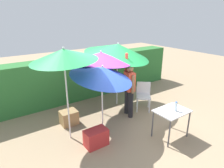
% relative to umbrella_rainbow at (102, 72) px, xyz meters
% --- Properties ---
extents(ground_plane, '(24.00, 24.00, 0.00)m').
position_rel_umbrella_rainbow_xyz_m(ground_plane, '(0.51, 0.02, -1.60)').
color(ground_plane, '#9E8466').
extents(hedge_row, '(8.00, 0.70, 1.52)m').
position_rel_umbrella_rainbow_xyz_m(hedge_row, '(0.51, 2.35, -0.84)').
color(hedge_row, '#2D7033').
rests_on(hedge_row, ground_plane).
extents(umbrella_rainbow, '(1.61, 1.58, 1.96)m').
position_rel_umbrella_rainbow_xyz_m(umbrella_rainbow, '(0.00, 0.00, 0.00)').
color(umbrella_rainbow, silver).
rests_on(umbrella_rainbow, ground_plane).
extents(umbrella_orange, '(1.71, 1.69, 2.03)m').
position_rel_umbrella_rainbow_xyz_m(umbrella_orange, '(0.45, 0.76, 0.18)').
color(umbrella_orange, silver).
rests_on(umbrella_orange, ground_plane).
extents(umbrella_yellow, '(1.49, 1.48, 2.28)m').
position_rel_umbrella_rainbow_xyz_m(umbrella_yellow, '(-0.88, 0.15, 0.50)').
color(umbrella_yellow, silver).
rests_on(umbrella_yellow, ground_plane).
extents(umbrella_navy, '(2.14, 2.12, 2.30)m').
position_rel_umbrella_rainbow_xyz_m(umbrella_navy, '(1.26, 1.09, 0.27)').
color(umbrella_navy, silver).
rests_on(umbrella_navy, ground_plane).
extents(person_vendor, '(0.30, 0.56, 1.88)m').
position_rel_umbrella_rainbow_xyz_m(person_vendor, '(1.06, 0.23, -0.67)').
color(person_vendor, black).
rests_on(person_vendor, ground_plane).
extents(chair_plastic, '(0.62, 0.62, 0.89)m').
position_rel_umbrella_rainbow_xyz_m(chair_plastic, '(1.71, 0.28, -1.09)').
color(chair_plastic, silver).
rests_on(chair_plastic, ground_plane).
extents(cooler_box, '(0.53, 0.33, 0.41)m').
position_rel_umbrella_rainbow_xyz_m(cooler_box, '(-0.50, -0.48, -1.39)').
color(cooler_box, red).
rests_on(cooler_box, ground_plane).
extents(crate_cardboard, '(0.46, 0.38, 0.40)m').
position_rel_umbrella_rainbow_xyz_m(crate_cardboard, '(-0.64, 0.78, -1.40)').
color(crate_cardboard, '#9E7A4C').
rests_on(crate_cardboard, ground_plane).
extents(folding_table, '(0.80, 0.60, 0.74)m').
position_rel_umbrella_rainbow_xyz_m(folding_table, '(1.20, -1.24, -0.95)').
color(folding_table, '#4C4C51').
rests_on(folding_table, ground_plane).
extents(bottle_water, '(0.07, 0.07, 0.24)m').
position_rel_umbrella_rainbow_xyz_m(bottle_water, '(1.25, -1.29, -0.75)').
color(bottle_water, silver).
rests_on(bottle_water, folding_table).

